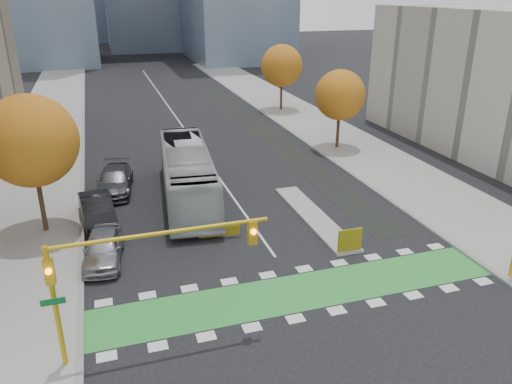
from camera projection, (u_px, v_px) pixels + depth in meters
ground at (313, 310)px, 22.52m from camera, size 300.00×300.00×0.00m
sidewalk_west at (32, 187)px, 36.36m from camera, size 7.00×120.00×0.15m
sidewalk_east at (362, 153)px, 43.93m from camera, size 7.00×120.00×0.15m
curb_west at (82, 181)px, 37.34m from camera, size 0.30×120.00×0.16m
curb_east at (326, 156)px, 42.95m from camera, size 0.30×120.00×0.16m
bike_crossing at (300, 292)px, 23.84m from camera, size 20.00×3.00×0.01m
centre_line at (174, 114)px, 57.83m from camera, size 0.15×70.00×0.01m
bike_lane_paint at (262, 130)px, 51.10m from camera, size 2.50×50.00×0.01m
median_island at (314, 217)px, 31.55m from camera, size 1.60×10.00×0.16m
hazard_board at (350, 240)px, 27.05m from camera, size 1.40×0.12×1.30m
tree_west at (31, 141)px, 27.63m from camera, size 5.20×5.20×8.22m
tree_east_near at (340, 95)px, 43.47m from camera, size 4.40×4.40×7.08m
tree_east_far at (282, 66)px, 57.59m from camera, size 4.80×4.80×7.65m
traffic_signal_west at (125, 265)px, 18.32m from camera, size 8.53×0.56×5.20m
bus at (187, 174)px, 33.69m from camera, size 4.43×13.55×3.71m
parked_car_a at (103, 248)px, 26.25m from camera, size 2.47×4.91×1.61m
parked_car_b at (97, 210)px, 30.60m from camera, size 2.35×5.36×1.71m
parked_car_c at (115, 181)px, 35.39m from camera, size 3.07×5.98×1.66m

